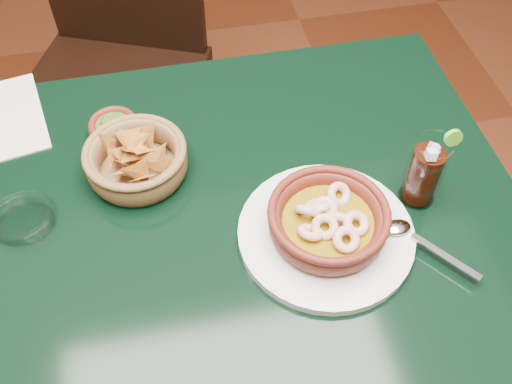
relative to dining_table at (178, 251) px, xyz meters
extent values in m
plane|color=#471C0C|center=(0.00, 0.00, -0.65)|extent=(7.00, 7.00, 0.00)
cube|color=black|center=(0.00, 0.00, 0.08)|extent=(1.20, 0.80, 0.04)
cylinder|color=black|center=(0.54, 0.34, -0.30)|extent=(0.06, 0.06, 0.71)
cube|color=black|center=(-0.13, 0.64, -0.16)|extent=(0.60, 0.60, 0.04)
cylinder|color=black|center=(-0.38, 0.53, -0.41)|extent=(0.04, 0.04, 0.49)
cylinder|color=black|center=(-0.02, 0.38, -0.41)|extent=(0.04, 0.04, 0.49)
cylinder|color=black|center=(-0.23, 0.90, -0.41)|extent=(0.04, 0.04, 0.49)
cylinder|color=black|center=(0.13, 0.75, -0.41)|extent=(0.04, 0.04, 0.49)
cylinder|color=silver|center=(0.24, -0.09, 0.11)|extent=(0.29, 0.29, 0.02)
cylinder|color=#531A11|center=(0.24, -0.09, 0.12)|extent=(0.17, 0.17, 0.01)
torus|color=#531A11|center=(0.24, -0.09, 0.14)|extent=(0.21, 0.21, 0.04)
torus|color=#531A11|center=(0.24, -0.09, 0.16)|extent=(0.19, 0.19, 0.01)
cylinder|color=#705909|center=(0.24, -0.09, 0.14)|extent=(0.15, 0.15, 0.01)
torus|color=beige|center=(0.26, -0.09, 0.15)|extent=(0.05, 0.05, 0.05)
torus|color=beige|center=(0.27, -0.05, 0.15)|extent=(0.06, 0.05, 0.05)
torus|color=beige|center=(0.24, -0.07, 0.15)|extent=(0.06, 0.06, 0.05)
torus|color=beige|center=(0.23, -0.06, 0.15)|extent=(0.06, 0.05, 0.04)
torus|color=beige|center=(0.21, -0.07, 0.16)|extent=(0.06, 0.05, 0.04)
torus|color=beige|center=(0.21, -0.11, 0.15)|extent=(0.05, 0.05, 0.04)
torus|color=beige|center=(0.23, -0.11, 0.15)|extent=(0.05, 0.05, 0.05)
torus|color=beige|center=(0.26, -0.14, 0.16)|extent=(0.06, 0.06, 0.04)
torus|color=beige|center=(0.28, -0.11, 0.16)|extent=(0.05, 0.05, 0.04)
cube|color=silver|center=(0.41, -0.17, 0.12)|extent=(0.08, 0.10, 0.00)
ellipsoid|color=silver|center=(0.35, -0.11, 0.12)|extent=(0.05, 0.03, 0.01)
cylinder|color=brown|center=(-0.05, 0.11, 0.10)|extent=(0.15, 0.15, 0.01)
torus|color=brown|center=(-0.05, 0.11, 0.13)|extent=(0.21, 0.21, 0.06)
torus|color=brown|center=(-0.05, 0.11, 0.15)|extent=(0.18, 0.18, 0.01)
cone|color=#A36122|center=(-0.05, 0.12, 0.13)|extent=(0.04, 0.08, 0.08)
cone|color=#A36122|center=(-0.05, 0.11, 0.14)|extent=(0.09, 0.08, 0.05)
cone|color=#A36122|center=(-0.08, 0.12, 0.14)|extent=(0.05, 0.08, 0.08)
cone|color=#A36122|center=(-0.01, 0.14, 0.13)|extent=(0.07, 0.07, 0.07)
cone|color=#A36122|center=(-0.09, 0.14, 0.16)|extent=(0.05, 0.08, 0.09)
cone|color=#A36122|center=(-0.03, 0.06, 0.14)|extent=(0.09, 0.07, 0.06)
cone|color=#A36122|center=(-0.04, 0.12, 0.17)|extent=(0.08, 0.07, 0.07)
cone|color=#A36122|center=(-0.05, 0.11, 0.13)|extent=(0.05, 0.09, 0.08)
cone|color=#A36122|center=(-0.05, 0.11, 0.16)|extent=(0.08, 0.07, 0.06)
cone|color=#A36122|center=(-0.06, 0.11, 0.13)|extent=(0.07, 0.06, 0.08)
cone|color=#A36122|center=(-0.03, 0.16, 0.14)|extent=(0.09, 0.04, 0.09)
cone|color=#A36122|center=(-0.03, 0.12, 0.13)|extent=(0.07, 0.06, 0.07)
cone|color=#A36122|center=(0.00, 0.11, 0.13)|extent=(0.06, 0.09, 0.08)
cone|color=#A36122|center=(-0.01, 0.08, 0.16)|extent=(0.09, 0.03, 0.09)
cone|color=#A36122|center=(-0.07, 0.09, 0.14)|extent=(0.09, 0.07, 0.06)
cone|color=#A36122|center=(-0.06, 0.12, 0.14)|extent=(0.07, 0.07, 0.08)
cone|color=#A36122|center=(-0.05, 0.15, 0.15)|extent=(0.08, 0.07, 0.07)
cone|color=#A36122|center=(-0.04, 0.07, 0.15)|extent=(0.09, 0.02, 0.09)
cone|color=#A36122|center=(-0.04, 0.11, 0.16)|extent=(0.07, 0.07, 0.03)
cone|color=#A36122|center=(-0.03, 0.11, 0.16)|extent=(0.07, 0.07, 0.05)
cylinder|color=#531A11|center=(-0.08, 0.22, 0.10)|extent=(0.08, 0.08, 0.01)
torus|color=#531A11|center=(-0.08, 0.22, 0.12)|extent=(0.11, 0.11, 0.04)
cylinder|color=#254311|center=(-0.08, 0.22, 0.12)|extent=(0.06, 0.06, 0.01)
sphere|color=#254311|center=(-0.07, 0.20, 0.13)|extent=(0.02, 0.02, 0.02)
sphere|color=#254311|center=(-0.09, 0.23, 0.13)|extent=(0.02, 0.02, 0.02)
sphere|color=#254311|center=(-0.08, 0.21, 0.13)|extent=(0.02, 0.02, 0.02)
sphere|color=#254311|center=(-0.09, 0.23, 0.13)|extent=(0.02, 0.02, 0.02)
sphere|color=#254311|center=(-0.10, 0.22, 0.13)|extent=(0.02, 0.02, 0.02)
cylinder|color=white|center=(0.42, -0.04, 0.10)|extent=(0.06, 0.06, 0.01)
torus|color=white|center=(0.42, -0.04, 0.17)|extent=(0.13, 0.13, 0.07)
cylinder|color=black|center=(0.42, -0.04, 0.16)|extent=(0.05, 0.05, 0.11)
cube|color=silver|center=(0.41, -0.05, 0.22)|extent=(0.02, 0.02, 0.02)
cube|color=silver|center=(0.42, -0.03, 0.21)|extent=(0.02, 0.02, 0.02)
cube|color=silver|center=(0.43, -0.04, 0.20)|extent=(0.02, 0.02, 0.02)
cube|color=silver|center=(0.41, -0.04, 0.20)|extent=(0.02, 0.02, 0.02)
cube|color=silver|center=(0.42, -0.05, 0.19)|extent=(0.02, 0.02, 0.02)
torus|color=white|center=(0.42, -0.04, 0.23)|extent=(0.07, 0.07, 0.00)
cylinder|color=#50A926|center=(0.45, -0.04, 0.24)|extent=(0.03, 0.01, 0.03)
cylinder|color=white|center=(-0.24, 0.04, 0.10)|extent=(0.09, 0.09, 0.01)
torus|color=white|center=(-0.24, 0.04, 0.11)|extent=(0.12, 0.12, 0.03)
camera|label=1|loc=(0.02, -0.58, 0.87)|focal=40.00mm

